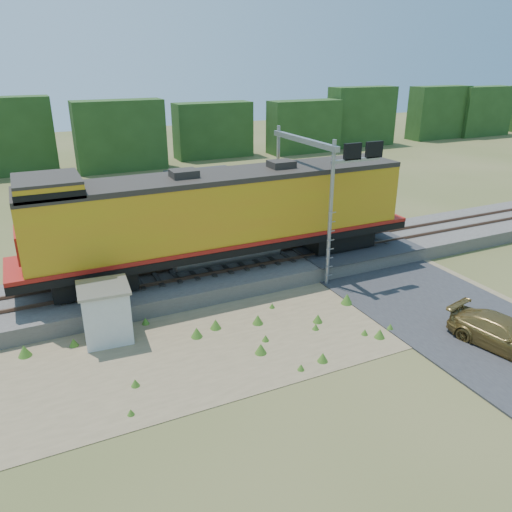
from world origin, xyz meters
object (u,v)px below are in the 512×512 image
shed (106,312)px  signal_gantry (316,170)px  car (504,335)px  locomotive (220,216)px

shed → signal_gantry: (11.59, 2.69, 4.35)m
car → signal_gantry: bearing=91.3°
car → shed: bearing=138.4°
shed → signal_gantry: bearing=17.1°
locomotive → shed: size_ratio=8.61×
car → locomotive: bearing=112.0°
locomotive → signal_gantry: size_ratio=2.79×
locomotive → car: bearing=-54.7°
shed → signal_gantry: signal_gantry is taller
locomotive → signal_gantry: bearing=-7.6°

